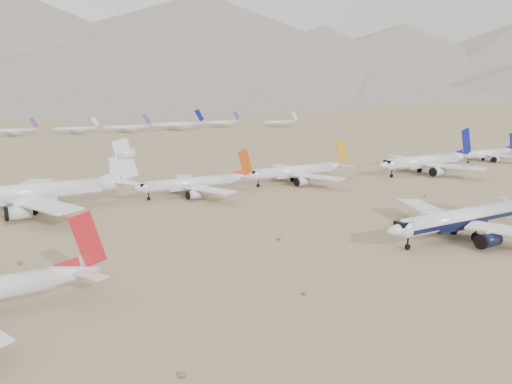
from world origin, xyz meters
TOP-DOWN VIEW (x-y plane):
  - ground at (0.00, 0.00)m, footprint 7000.00×7000.00m
  - main_airliner at (10.11, -6.21)m, footprint 50.04×48.88m
  - row2_navy_widebody at (76.18, 63.68)m, footprint 52.04×50.89m
  - row2_gold_tail at (16.29, 73.37)m, footprint 44.97×43.98m
  - row2_orange_tail at (-26.98, 71.79)m, footprint 41.29×40.40m
  - row2_white_trijet at (-75.95, 73.54)m, footprint 57.65×56.35m
  - row2_blue_far at (132.79, 74.43)m, footprint 38.98×38.11m
  - distant_storage_row at (-30.30, 338.71)m, footprint 476.46×60.54m
  - mountain_range at (70.18, 1648.01)m, footprint 7354.00×3024.00m
  - foothills at (526.68, 1100.00)m, footprint 4637.50×1395.00m

SIDE VIEW (x-z plane):
  - ground at x=0.00m, z-range 0.00..0.00m
  - row2_blue_far at x=132.79m, z-range -3.07..10.78m
  - row2_orange_tail at x=-26.98m, z-range -3.23..11.50m
  - distant_storage_row at x=-30.30m, z-range -3.54..12.35m
  - row2_gold_tail at x=16.29m, z-range -3.53..12.48m
  - main_airliner at x=10.11m, z-range -3.98..13.69m
  - row2_navy_widebody at x=76.18m, z-range -4.09..14.43m
  - row2_white_trijet at x=-75.95m, z-range -4.30..16.13m
  - foothills at x=526.68m, z-range -10.35..144.65m
  - mountain_range at x=70.18m, z-range -44.68..425.32m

